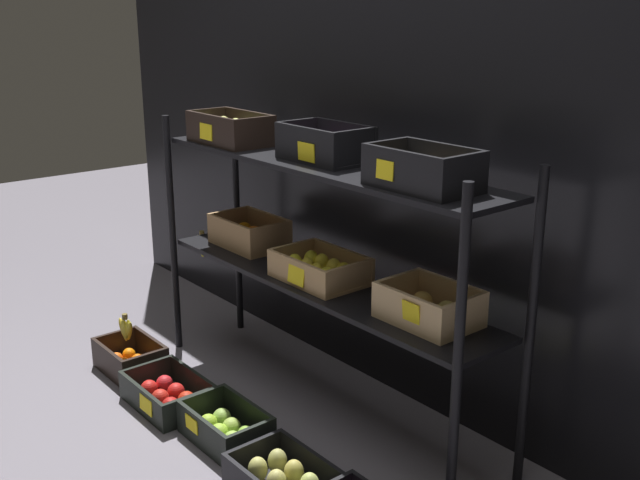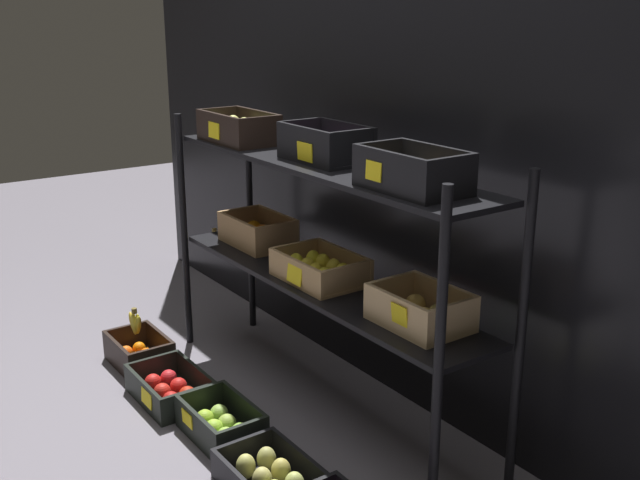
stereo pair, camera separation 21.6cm
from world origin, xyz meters
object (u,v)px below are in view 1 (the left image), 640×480
at_px(banana_bunch_loose, 126,329).
at_px(display_rack, 316,221).
at_px(crate_ground_apple_green, 226,429).
at_px(crate_ground_tangerine, 131,361).
at_px(crate_ground_pear, 284,480).
at_px(crate_ground_apple_red, 168,395).

bearing_deg(banana_bunch_loose, display_rack, 31.85).
xyz_separation_m(crate_ground_apple_green, banana_bunch_loose, (-0.78, -0.02, 0.14)).
relative_size(crate_ground_tangerine, crate_ground_pear, 0.85).
relative_size(crate_ground_apple_green, banana_bunch_loose, 2.67).
xyz_separation_m(crate_ground_apple_red, crate_ground_pear, (0.77, 0.01, 0.00)).
bearing_deg(crate_ground_apple_green, crate_ground_apple_red, -174.16).
bearing_deg(crate_ground_apple_red, crate_ground_pear, 1.10).
distance_m(display_rack, crate_ground_tangerine, 1.13).
bearing_deg(crate_ground_apple_red, crate_ground_apple_green, 5.84).
relative_size(crate_ground_tangerine, crate_ground_apple_red, 0.84).
height_order(crate_ground_apple_red, crate_ground_apple_green, crate_ground_apple_green).
distance_m(crate_ground_tangerine, crate_ground_apple_green, 0.75).
bearing_deg(crate_ground_pear, crate_ground_tangerine, 179.73).
bearing_deg(crate_ground_tangerine, banana_bunch_loose, 173.56).
distance_m(crate_ground_tangerine, banana_bunch_loose, 0.15).
distance_m(crate_ground_tangerine, crate_ground_pear, 1.15).
xyz_separation_m(crate_ground_apple_red, crate_ground_apple_green, (0.38, 0.04, 0.00)).
bearing_deg(display_rack, crate_ground_tangerine, -147.14).
bearing_deg(display_rack, crate_ground_pear, -48.95).
distance_m(display_rack, crate_ground_apple_green, 0.86).
height_order(display_rack, crate_ground_pear, display_rack).
bearing_deg(banana_bunch_loose, crate_ground_apple_green, 1.12).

